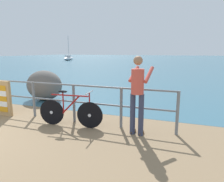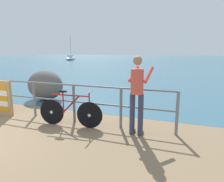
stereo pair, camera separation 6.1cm
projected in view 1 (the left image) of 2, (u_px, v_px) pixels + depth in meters
name	position (u px, v px, depth m)	size (l,w,h in m)	color
ground_plane	(141.00, 69.00, 22.68)	(120.00, 120.00, 0.10)	#846B4C
sea_surface	(165.00, 59.00, 48.55)	(120.00, 90.00, 0.01)	#38667A
promenade_railing	(16.00, 93.00, 6.11)	(9.34, 0.07, 1.02)	slate
bicycle	(70.00, 111.00, 5.13)	(1.69, 0.48, 0.92)	black
person_at_railing	(138.00, 92.00, 4.52)	(0.50, 0.66, 1.78)	#333851
breakwater_boulder_main	(44.00, 85.00, 7.92)	(1.44, 1.08, 1.15)	#605B56
sailboat	(68.00, 58.00, 42.38)	(2.05, 4.56, 4.90)	white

